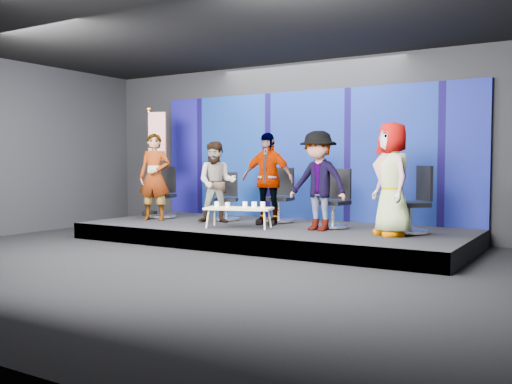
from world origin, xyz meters
TOP-DOWN VIEW (x-y plane):
  - ground at (0.00, 0.00)m, footprint 10.00×10.00m
  - room_walls at (0.00, 0.00)m, footprint 10.02×8.02m
  - riser at (0.00, 2.50)m, footprint 7.00×3.00m
  - backdrop at (0.00, 3.95)m, footprint 7.00×0.08m
  - chair_a at (-2.68, 2.64)m, footprint 0.78×0.78m
  - panelist_a at (-2.50, 2.17)m, footprint 0.74×0.62m
  - chair_b at (-1.27, 2.92)m, footprint 0.72×0.72m
  - panelist_b at (-1.16, 2.44)m, footprint 0.94×0.86m
  - chair_c at (-0.19, 3.17)m, footprint 0.66×0.66m
  - panelist_c at (-0.18, 2.66)m, footprint 1.05×0.54m
  - chair_d at (1.11, 2.81)m, footprint 0.66×0.66m
  - panelist_d at (1.02, 2.32)m, footprint 1.17×0.77m
  - chair_e at (2.53, 2.73)m, footprint 0.88×0.88m
  - panelist_e at (2.32, 2.27)m, footprint 1.01×1.02m
  - coffee_table at (-0.33, 1.92)m, footprint 1.27×0.81m
  - mug_a at (-0.74, 1.84)m, footprint 0.08×0.08m
  - mug_b at (-0.46, 1.76)m, footprint 0.08×0.08m
  - mug_c at (-0.27, 2.03)m, footprint 0.08×0.08m
  - mug_d at (-0.05, 1.99)m, footprint 0.09×0.09m
  - mug_e at (0.05, 2.10)m, footprint 0.09×0.09m
  - flag_stand at (-3.14, 2.89)m, footprint 0.53×0.31m

SIDE VIEW (x-z plane):
  - ground at x=0.00m, z-range 0.00..0.00m
  - riser at x=0.00m, z-range 0.00..0.30m
  - chair_b at x=-1.27m, z-range 0.14..1.10m
  - coffee_table at x=-0.33m, z-range 0.45..0.81m
  - chair_d at x=1.11m, z-range 0.12..1.16m
  - chair_c at x=-0.19m, z-range 0.12..1.17m
  - chair_a at x=-2.68m, z-range 0.12..1.19m
  - chair_e at x=2.53m, z-range 0.11..1.21m
  - mug_a at x=-0.74m, z-range 0.66..0.76m
  - mug_b at x=-0.46m, z-range 0.66..0.76m
  - mug_c at x=-0.27m, z-range 0.66..0.76m
  - mug_e at x=0.05m, z-range 0.66..0.76m
  - mug_d at x=-0.05m, z-range 0.66..0.77m
  - panelist_b at x=-1.16m, z-range 0.30..1.86m
  - panelist_d at x=1.02m, z-range 0.30..1.99m
  - panelist_c at x=-0.18m, z-range 0.30..2.01m
  - panelist_a at x=-2.50m, z-range 0.30..2.03m
  - panelist_e at x=2.32m, z-range 0.30..2.08m
  - flag_stand at x=-3.14m, z-range 0.37..2.73m
  - backdrop at x=0.00m, z-range 0.30..2.90m
  - room_walls at x=0.00m, z-range 0.67..4.18m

